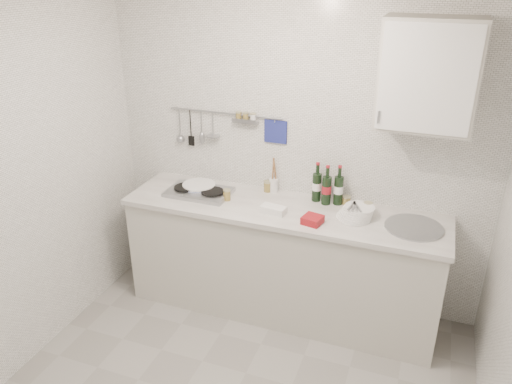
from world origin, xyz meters
TOP-DOWN VIEW (x-y plane):
  - back_wall at (0.00, 1.40)m, footprint 3.00×0.02m
  - wall_left at (-1.50, 0.00)m, footprint 0.02×2.80m
  - counter at (0.01, 1.10)m, footprint 2.44×0.64m
  - wall_rail at (-0.60, 1.37)m, footprint 0.98×0.09m
  - wall_cabinet at (0.90, 1.22)m, footprint 0.60×0.38m
  - plate_stack_hob at (-0.74, 1.17)m, footprint 0.29×0.29m
  - plate_stack_sink at (0.55, 1.11)m, footprint 0.27×0.26m
  - wine_bottles at (0.29, 1.29)m, footprint 0.24×0.11m
  - butter_dish at (-0.04, 0.98)m, footprint 0.19×0.12m
  - strawberry_punnet at (0.27, 0.93)m, footprint 0.15×0.15m
  - utensil_crock at (-0.16, 1.35)m, footprint 0.07×0.07m
  - jar_a at (-0.20, 1.34)m, footprint 0.07×0.07m
  - jar_b at (0.44, 1.31)m, footprint 0.06×0.06m
  - jar_c at (0.61, 1.21)m, footprint 0.07×0.07m
  - jar_d at (-0.44, 1.07)m, footprint 0.06×0.06m

SIDE VIEW (x-z plane):
  - counter at x=0.01m, z-range -0.05..0.92m
  - plate_stack_hob at x=-0.74m, z-range 0.92..0.97m
  - strawberry_punnet at x=0.27m, z-range 0.92..0.97m
  - butter_dish at x=-0.04m, z-range 0.92..0.97m
  - jar_b at x=0.44m, z-range 0.92..0.99m
  - plate_stack_sink at x=0.55m, z-range 0.92..1.01m
  - jar_a at x=-0.20m, z-range 0.92..1.01m
  - jar_d at x=-0.44m, z-range 0.92..1.01m
  - jar_c at x=0.61m, z-range 0.92..1.01m
  - utensil_crock at x=-0.16m, z-range 0.84..1.14m
  - wine_bottles at x=0.29m, z-range 0.92..1.23m
  - back_wall at x=0.00m, z-range 0.00..2.50m
  - wall_left at x=-1.50m, z-range 0.00..2.50m
  - wall_rail at x=-0.60m, z-range 1.26..1.60m
  - wall_cabinet at x=0.90m, z-range 1.60..2.30m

